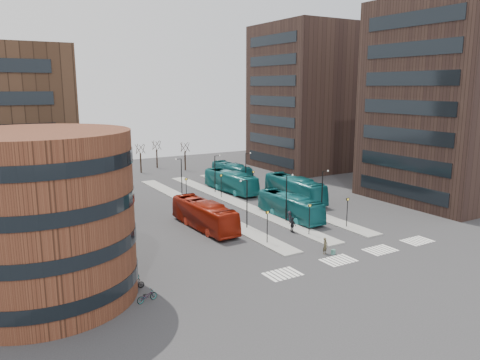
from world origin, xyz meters
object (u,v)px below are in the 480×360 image
commuter_a (231,227)px  bicycle_mid (136,284)px  traveller (325,246)px  suitcase (333,252)px  bicycle_far (130,277)px  teal_bus_b (231,182)px  red_bus (204,215)px  teal_bus_a (290,206)px  teal_bus_d (232,171)px  teal_bus_c (295,189)px  commuter_c (289,217)px  bicycle_near (147,296)px  commuter_b (292,225)px

commuter_a → bicycle_mid: size_ratio=1.02×
traveller → bicycle_mid: (-20.04, 1.70, -0.43)m
suitcase → bicycle_far: 21.06m
traveller → commuter_a: (-5.17, 11.10, -0.11)m
teal_bus_b → suitcase: bearing=-103.5°
red_bus → teal_bus_a: 12.08m
teal_bus_d → bicycle_far: bearing=-130.3°
teal_bus_a → teal_bus_c: 10.26m
suitcase → teal_bus_a: bearing=51.4°
commuter_a → commuter_c: size_ratio=0.96×
teal_bus_c → traveller: 23.84m
suitcase → bicycle_near: (-20.69, -0.59, 0.23)m
bicycle_far → teal_bus_a: bearing=-83.0°
commuter_a → bicycle_near: commuter_a is taller
teal_bus_d → suitcase: bearing=-104.4°
teal_bus_b → commuter_b: 23.74m
bicycle_near → bicycle_far: bearing=-12.5°
teal_bus_a → teal_bus_c: (6.68, 7.78, 0.21)m
teal_bus_a → commuter_c: teal_bus_a is taller
teal_bus_c → bicycle_mid: bearing=-145.5°
teal_bus_a → commuter_c: size_ratio=7.26×
traveller → bicycle_far: 20.32m
red_bus → commuter_b: (8.43, -6.97, -0.80)m
suitcase → bicycle_far: (-20.69, 3.92, 0.24)m
commuter_c → bicycle_far: (-23.57, -7.71, -0.31)m
red_bus → teal_bus_c: teal_bus_c is taller
bicycle_near → bicycle_far: bicycle_far is taller
commuter_a → commuter_b: size_ratio=0.82×
red_bus → traveller: size_ratio=7.07×
teal_bus_c → bicycle_far: size_ratio=6.98×
bicycle_mid → bicycle_far: bicycle_far is taller
suitcase → commuter_a: (-5.82, 11.66, 0.51)m
red_bus → traveller: red_bus is taller
teal_bus_d → traveller: size_ratio=6.46×
suitcase → red_bus: 17.07m
red_bus → commuter_a: size_ratio=8.10×
teal_bus_c → commuter_c: teal_bus_c is taller
traveller → commuter_b: commuter_b is taller
teal_bus_c → bicycle_near: size_ratio=7.11×
teal_bus_a → teal_bus_b: size_ratio=0.93×
teal_bus_a → bicycle_mid: bearing=-156.0°
red_bus → commuter_c: bearing=-21.2°
commuter_b → bicycle_near: size_ratio=1.01×
commuter_b → bicycle_near: 23.26m
suitcase → commuter_a: 13.04m
commuter_b → bicycle_mid: 22.33m
commuter_c → teal_bus_c: bearing=139.7°
teal_bus_a → bicycle_near: size_ratio=6.29×
commuter_b → bicycle_near: (-21.51, -8.83, -0.45)m
teal_bus_b → teal_bus_c: (5.62, -10.21, 0.09)m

